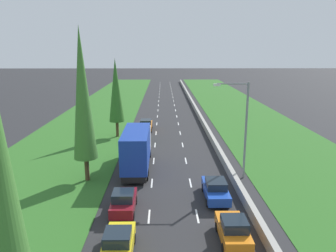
{
  "coord_description": "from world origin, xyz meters",
  "views": [
    {
      "loc": [
        -0.7,
        -0.33,
        11.8
      ],
      "look_at": [
        -0.02,
        44.87,
        1.09
      ],
      "focal_mm": 34.62,
      "sensor_mm": 36.0,
      "label": 1
    }
  ],
  "objects": [
    {
      "name": "yellow_hatchback_left_lane",
      "position": [
        -3.33,
        16.4,
        0.84
      ],
      "size": [
        1.74,
        3.9,
        1.72
      ],
      "color": "yellow",
      "rests_on": "ground"
    },
    {
      "name": "poplar_tree_third",
      "position": [
        -7.05,
        43.14,
        6.41
      ],
      "size": [
        2.07,
        2.07,
        10.73
      ],
      "color": "#4C3823",
      "rests_on": "ground"
    },
    {
      "name": "median_barrier",
      "position": [
        5.7,
        60.0,
        0.42
      ],
      "size": [
        0.44,
        120.0,
        0.85
      ],
      "primitive_type": "cube",
      "color": "#9E9B93",
      "rests_on": "ground"
    },
    {
      "name": "grass_verge_left",
      "position": [
        -12.65,
        60.0,
        0.02
      ],
      "size": [
        14.0,
        140.0,
        0.04
      ],
      "primitive_type": "cube",
      "color": "#2D6623",
      "rests_on": "ground"
    },
    {
      "name": "green_hatchback_left_lane",
      "position": [
        -3.61,
        40.21,
        0.84
      ],
      "size": [
        1.74,
        3.9,
        1.72
      ],
      "color": "#237A33",
      "rests_on": "ground"
    },
    {
      "name": "maroon_hatchback_left_lane",
      "position": [
        -3.65,
        21.73,
        0.84
      ],
      "size": [
        1.74,
        3.9,
        1.72
      ],
      "color": "maroon",
      "rests_on": "ground"
    },
    {
      "name": "poplar_tree_second",
      "position": [
        -7.73,
        27.78,
        7.98
      ],
      "size": [
        2.15,
        2.15,
        13.86
      ],
      "color": "#4C3823",
      "rests_on": "ground"
    },
    {
      "name": "blue_box_truck_left_lane",
      "position": [
        -3.33,
        30.72,
        2.18
      ],
      "size": [
        2.46,
        9.4,
        4.18
      ],
      "color": "black",
      "rests_on": "ground"
    },
    {
      "name": "orange_sedan_left_lane",
      "position": [
        -3.29,
        46.76,
        0.81
      ],
      "size": [
        1.82,
        4.5,
        1.64
      ],
      "color": "orange",
      "rests_on": "ground"
    },
    {
      "name": "grass_verge_right",
      "position": [
        14.35,
        60.0,
        0.02
      ],
      "size": [
        14.0,
        140.0,
        0.04
      ],
      "primitive_type": "cube",
      "color": "#2D6623",
      "rests_on": "ground"
    },
    {
      "name": "blue_sedan_right_lane",
      "position": [
        3.51,
        23.82,
        0.81
      ],
      "size": [
        1.82,
        4.5,
        1.64
      ],
      "color": "#1E47B7",
      "rests_on": "ground"
    },
    {
      "name": "lane_markings",
      "position": [
        0.0,
        60.0,
        0.01
      ],
      "size": [
        3.64,
        116.0,
        0.01
      ],
      "color": "white",
      "rests_on": "ground"
    },
    {
      "name": "street_light_mast",
      "position": [
        6.51,
        28.24,
        5.23
      ],
      "size": [
        3.2,
        0.28,
        9.0
      ],
      "color": "gray",
      "rests_on": "ground"
    },
    {
      "name": "orange_hatchback_right_lane",
      "position": [
        3.64,
        17.72,
        0.84
      ],
      "size": [
        1.74,
        3.9,
        1.72
      ],
      "color": "orange",
      "rests_on": "ground"
    },
    {
      "name": "ground_plane",
      "position": [
        0.0,
        60.0,
        0.0
      ],
      "size": [
        300.0,
        300.0,
        0.0
      ],
      "primitive_type": "plane",
      "color": "#28282B",
      "rests_on": "ground"
    }
  ]
}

